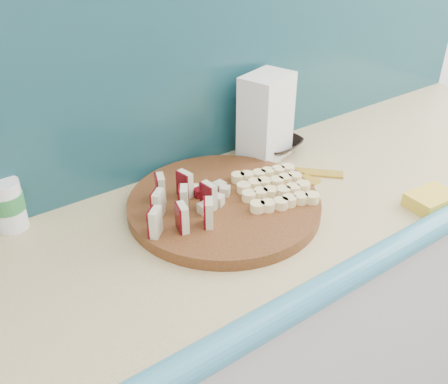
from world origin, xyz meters
TOP-DOWN VIEW (x-y plane):
  - kitchen_counter at (0.10, 1.50)m, footprint 2.20×0.63m
  - backsplash at (0.10, 1.79)m, footprint 2.20×0.02m
  - cutting_board at (-0.02, 1.54)m, footprint 0.58×0.58m
  - apple_wedges at (-0.14, 1.54)m, footprint 0.18×0.20m
  - apple_chunks at (-0.05, 1.55)m, footprint 0.07×0.07m
  - banana_slices at (0.10, 1.50)m, footprint 0.21×0.21m
  - brown_bowl at (0.28, 1.71)m, footprint 0.18×0.18m
  - flour_bag at (0.23, 1.70)m, footprint 0.16×0.14m
  - canister at (-0.45, 1.76)m, footprint 0.07×0.07m
  - sponge at (0.39, 1.26)m, footprint 0.12×0.09m
  - banana_peel at (0.22, 1.55)m, footprint 0.22×0.18m

SIDE VIEW (x-z plane):
  - kitchen_counter at x=0.10m, z-range 0.00..0.91m
  - banana_peel at x=0.22m, z-range 0.91..0.92m
  - cutting_board at x=-0.02m, z-range 0.91..0.94m
  - sponge at x=0.39m, z-range 0.91..0.94m
  - brown_bowl at x=0.28m, z-range 0.91..0.95m
  - banana_slices at x=0.10m, z-range 0.94..0.96m
  - apple_chunks at x=-0.05m, z-range 0.94..0.96m
  - apple_wedges at x=-0.14m, z-range 0.94..1.00m
  - canister at x=-0.45m, z-range 0.91..1.03m
  - flour_bag at x=0.23m, z-range 0.91..1.15m
  - backsplash at x=0.10m, z-range 0.91..1.41m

